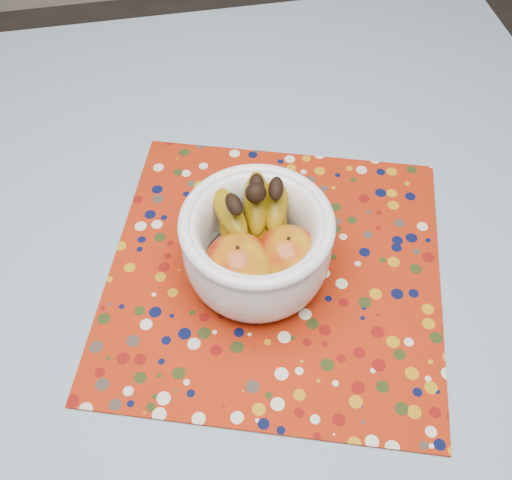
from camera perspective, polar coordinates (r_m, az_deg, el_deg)
table at (r=0.90m, az=-4.36°, el=-7.73°), size 1.20×1.20×0.75m
tablecloth at (r=0.83m, az=-4.70°, el=-5.01°), size 1.32×1.32×0.01m
placemat at (r=0.84m, az=1.79°, el=-2.93°), size 0.57×0.57×0.00m
fruit_bowl at (r=0.78m, az=0.10°, el=-0.02°), size 0.20×0.20×0.15m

